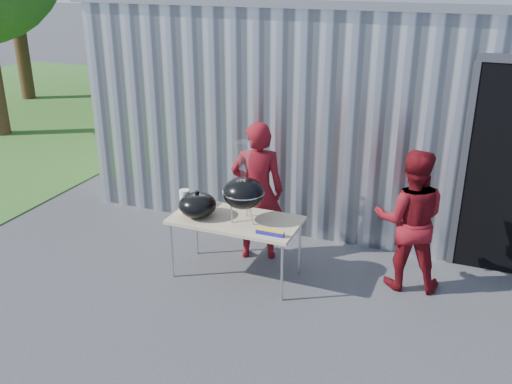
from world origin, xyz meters
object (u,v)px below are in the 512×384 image
at_px(folding_table, 236,222).
at_px(person_bystander, 410,220).
at_px(kettle_grill, 244,187).
at_px(person_cook, 257,191).

height_order(folding_table, person_bystander, person_bystander).
bearing_deg(kettle_grill, person_bystander, 17.67).
distance_m(folding_table, person_bystander, 1.98).
relative_size(person_cook, person_bystander, 1.07).
distance_m(person_cook, person_bystander, 1.85).
height_order(kettle_grill, person_bystander, kettle_grill).
bearing_deg(person_cook, kettle_grill, 76.39).
relative_size(kettle_grill, person_cook, 0.53).
xyz_separation_m(person_cook, person_bystander, (1.85, -0.01, -0.06)).
relative_size(folding_table, kettle_grill, 1.58).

